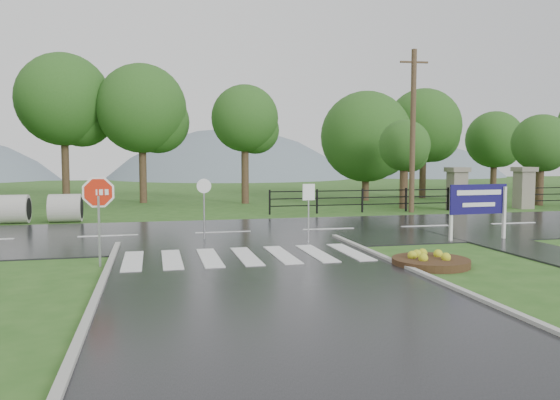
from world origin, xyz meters
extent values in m
plane|color=#2B551C|center=(0.00, 0.00, 0.00)|extent=(120.00, 120.00, 0.00)
cube|color=black|center=(0.00, 10.00, 0.00)|extent=(90.00, 8.00, 0.04)
cube|color=#262628|center=(8.50, 4.00, 0.00)|extent=(2.20, 11.00, 0.04)
cube|color=silver|center=(-3.00, 5.00, 0.06)|extent=(0.50, 2.80, 0.02)
cube|color=silver|center=(-2.00, 5.00, 0.06)|extent=(0.50, 2.80, 0.02)
cube|color=silver|center=(-1.00, 5.00, 0.06)|extent=(0.50, 2.80, 0.02)
cube|color=silver|center=(0.00, 5.00, 0.06)|extent=(0.50, 2.80, 0.02)
cube|color=silver|center=(1.00, 5.00, 0.06)|extent=(0.50, 2.80, 0.02)
cube|color=silver|center=(2.00, 5.00, 0.06)|extent=(0.50, 2.80, 0.02)
cube|color=silver|center=(3.00, 5.00, 0.06)|extent=(0.50, 2.80, 0.02)
cube|color=gray|center=(13.00, 16.00, 1.00)|extent=(0.80, 0.80, 2.00)
cube|color=#6B6659|center=(13.00, 16.00, 2.12)|extent=(1.00, 1.00, 0.24)
cube|color=gray|center=(17.00, 16.00, 1.00)|extent=(0.80, 0.80, 2.00)
cube|color=#6B6659|center=(17.00, 16.00, 2.12)|extent=(1.00, 1.00, 0.24)
cube|color=black|center=(7.75, 16.00, 0.40)|extent=(9.50, 0.05, 0.05)
cube|color=black|center=(7.75, 16.00, 0.75)|extent=(9.50, 0.05, 0.05)
cube|color=black|center=(7.75, 16.00, 1.10)|extent=(9.50, 0.05, 0.05)
cube|color=black|center=(3.00, 16.00, 0.60)|extent=(0.08, 0.08, 1.20)
cube|color=black|center=(12.50, 16.00, 0.60)|extent=(0.08, 0.08, 1.20)
cube|color=black|center=(17.50, 16.00, 0.60)|extent=(0.08, 0.08, 1.20)
sphere|color=slate|center=(8.00, 65.00, -17.28)|extent=(48.00, 48.00, 48.00)
sphere|color=slate|center=(36.00, 65.00, -12.96)|extent=(36.00, 36.00, 36.00)
cylinder|color=#9E9B93|center=(-8.20, 15.00, 0.60)|extent=(1.30, 1.20, 1.20)
cylinder|color=#9E9B93|center=(-6.10, 15.00, 0.60)|extent=(1.30, 1.20, 1.20)
cube|color=#939399|center=(-3.79, 4.70, 0.90)|extent=(0.05, 0.05, 1.79)
cylinder|color=white|center=(-3.79, 4.71, 1.88)|extent=(1.07, 0.13, 1.08)
cylinder|color=red|center=(-3.79, 4.70, 1.88)|extent=(0.93, 0.13, 0.94)
cube|color=silver|center=(6.99, 6.35, 0.89)|extent=(0.09, 0.09, 1.78)
cube|color=silver|center=(8.95, 6.35, 0.89)|extent=(0.09, 0.09, 1.78)
cube|color=#110C4E|center=(7.97, 6.35, 1.38)|extent=(2.14, 0.19, 0.98)
cube|color=white|center=(7.97, 6.32, 1.60)|extent=(1.69, 0.12, 0.16)
cube|color=white|center=(7.97, 6.32, 1.20)|extent=(1.25, 0.09, 0.13)
cylinder|color=#332111|center=(4.38, 2.87, 0.10)|extent=(1.94, 1.94, 0.19)
cube|color=#939399|center=(2.37, 7.09, 0.90)|extent=(0.04, 0.04, 1.79)
cube|color=white|center=(2.37, 7.07, 1.65)|extent=(0.42, 0.09, 0.52)
cylinder|color=#939399|center=(-0.82, 8.49, 0.95)|extent=(0.06, 0.06, 1.91)
cylinder|color=white|center=(-0.82, 8.47, 1.81)|extent=(0.48, 0.03, 0.48)
cylinder|color=#473523|center=(10.18, 15.50, 4.03)|extent=(0.27, 0.27, 8.06)
cube|color=brown|center=(10.18, 15.50, 7.43)|extent=(1.44, 0.21, 0.09)
cylinder|color=#3D2B1C|center=(10.71, 17.50, 1.41)|extent=(0.40, 0.40, 2.83)
sphere|color=#204D17|center=(10.71, 17.50, 3.39)|extent=(2.75, 2.75, 2.75)
cylinder|color=#3D2B1C|center=(19.18, 17.50, 1.49)|extent=(0.42, 0.42, 2.98)
sphere|color=#204D17|center=(19.18, 17.50, 3.58)|extent=(3.26, 3.26, 3.26)
camera|label=1|loc=(-2.45, -9.56, 2.75)|focal=35.00mm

